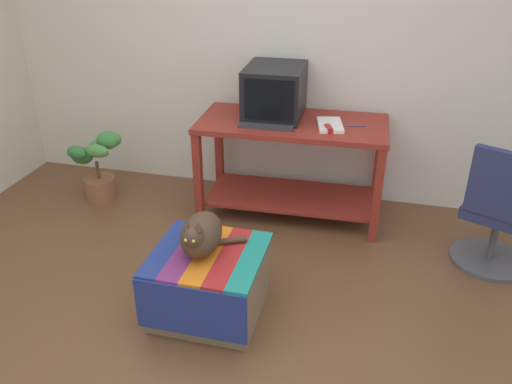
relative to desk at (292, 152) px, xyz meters
name	(u,v)px	position (x,y,z in m)	size (l,w,h in m)	color
ground_plane	(207,346)	(-0.16, -1.60, -0.53)	(14.00, 14.00, 0.00)	brown
back_wall	(285,38)	(-0.16, 0.45, 0.77)	(8.00, 0.10, 2.60)	silver
desk	(292,152)	(0.00, 0.00, 0.00)	(1.43, 0.71, 0.78)	maroon
tv_monitor	(275,92)	(-0.16, 0.10, 0.43)	(0.45, 0.54, 0.38)	black
keyboard	(267,125)	(-0.16, -0.16, 0.26)	(0.40, 0.15, 0.02)	#333338
book	(330,125)	(0.28, -0.04, 0.26)	(0.17, 0.30, 0.02)	white
ottoman_with_blanket	(209,283)	(-0.24, -1.31, -0.32)	(0.64, 0.63, 0.42)	#7A664C
cat	(201,235)	(-0.27, -1.31, 0.00)	(0.34, 0.37, 0.28)	#473323
potted_plant	(98,166)	(-1.60, -0.15, -0.23)	(0.44, 0.37, 0.61)	brown
office_chair	(497,216)	(1.45, -0.39, -0.15)	(0.55, 0.55, 0.89)	#4C4C51
stapler	(329,129)	(0.29, -0.14, 0.27)	(0.04, 0.11, 0.04)	#A31E1E
pen	(355,126)	(0.46, 0.01, 0.25)	(0.01, 0.01, 0.14)	#2351B2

